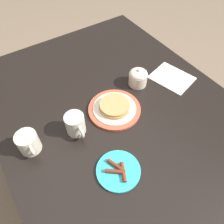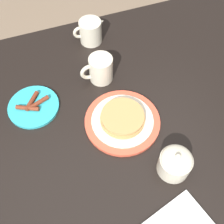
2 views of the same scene
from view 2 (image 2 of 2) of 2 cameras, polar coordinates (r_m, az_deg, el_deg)
name	(u,v)px [view 2 (image 2 of 2)]	position (r m, az deg, el deg)	size (l,w,h in m)	color
ground_plane	(126,194)	(1.58, 2.94, -16.36)	(8.00, 8.00, 0.00)	#7A6651
dining_table	(134,139)	(0.98, 4.58, -5.48)	(1.24, 1.01, 0.77)	black
pancake_plate	(122,120)	(0.85, 2.14, -1.61)	(0.23, 0.23, 0.04)	#DB5138
side_plate_bacon	(33,106)	(0.92, -15.66, 1.15)	(0.16, 0.16, 0.02)	#2DADBC
coffee_mug	(100,69)	(0.93, -2.45, 8.75)	(0.11, 0.08, 0.09)	beige
creamer_pitcher	(91,31)	(1.06, -4.36, 16.07)	(0.12, 0.08, 0.10)	beige
sugar_bowl	(175,163)	(0.78, 12.71, -10.02)	(0.09, 0.09, 0.09)	beige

